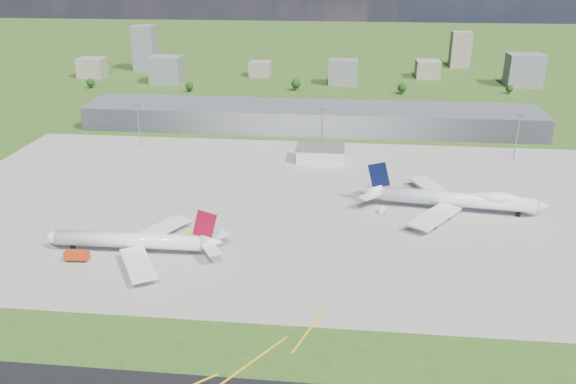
# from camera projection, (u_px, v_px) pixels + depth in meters

# --- Properties ---
(ground) EXTENTS (1400.00, 1400.00, 0.00)m
(ground) POSITION_uv_depth(u_px,v_px,m) (309.00, 135.00, 364.22)
(ground) COLOR #2D561A
(ground) RESTS_ON ground
(apron) EXTENTS (360.00, 190.00, 0.08)m
(apron) POSITION_uv_depth(u_px,v_px,m) (314.00, 204.00, 262.34)
(apron) COLOR gray
(apron) RESTS_ON ground
(terminal) EXTENTS (300.00, 42.00, 15.00)m
(terminal) POSITION_uv_depth(u_px,v_px,m) (310.00, 117.00, 375.08)
(terminal) COLOR gray
(terminal) RESTS_ON ground
(ops_building) EXTENTS (26.00, 16.00, 8.00)m
(ops_building) POSITION_uv_depth(u_px,v_px,m) (320.00, 154.00, 315.85)
(ops_building) COLOR silver
(ops_building) RESTS_ON ground
(mast_west) EXTENTS (3.50, 2.00, 25.90)m
(mast_west) POSITION_uv_depth(u_px,v_px,m) (138.00, 118.00, 334.72)
(mast_west) COLOR gray
(mast_west) RESTS_ON ground
(mast_center) EXTENTS (3.50, 2.00, 25.90)m
(mast_center) POSITION_uv_depth(u_px,v_px,m) (322.00, 123.00, 324.32)
(mast_center) COLOR gray
(mast_center) RESTS_ON ground
(mast_east) EXTENTS (3.50, 2.00, 25.90)m
(mast_east) POSITION_uv_depth(u_px,v_px,m) (518.00, 129.00, 313.92)
(mast_east) COLOR gray
(mast_east) RESTS_ON ground
(airliner_red_twin) EXTENTS (70.96, 55.43, 19.51)m
(airliner_red_twin) POSITION_uv_depth(u_px,v_px,m) (135.00, 241.00, 216.63)
(airliner_red_twin) COLOR white
(airliner_red_twin) RESTS_ON ground
(airliner_blue_quad) EXTENTS (81.26, 63.38, 21.22)m
(airliner_blue_quad) POSITION_uv_depth(u_px,v_px,m) (456.00, 199.00, 252.26)
(airliner_blue_quad) COLOR white
(airliner_blue_quad) RESTS_ON ground
(fire_truck) EXTENTS (9.14, 3.99, 3.93)m
(fire_truck) POSITION_uv_depth(u_px,v_px,m) (77.00, 256.00, 212.36)
(fire_truck) COLOR #B3330C
(fire_truck) RESTS_ON ground
(tug_yellow) EXTENTS (4.15, 4.38, 1.89)m
(tug_yellow) POSITION_uv_depth(u_px,v_px,m) (187.00, 235.00, 230.20)
(tug_yellow) COLOR yellow
(tug_yellow) RESTS_ON ground
(van_white_near) EXTENTS (3.19, 5.15, 2.46)m
(van_white_near) POSITION_uv_depth(u_px,v_px,m) (382.00, 211.00, 252.04)
(van_white_near) COLOR white
(van_white_near) RESTS_ON ground
(van_white_far) EXTENTS (5.24, 3.33, 2.50)m
(van_white_far) POSITION_uv_depth(u_px,v_px,m) (521.00, 204.00, 259.03)
(van_white_far) COLOR white
(van_white_far) RESTS_ON ground
(bldg_far_w) EXTENTS (24.00, 20.00, 18.00)m
(bldg_far_w) POSITION_uv_depth(u_px,v_px,m) (92.00, 67.00, 537.50)
(bldg_far_w) COLOR gray
(bldg_far_w) RESTS_ON ground
(bldg_w) EXTENTS (28.00, 22.00, 24.00)m
(bldg_w) POSITION_uv_depth(u_px,v_px,m) (167.00, 70.00, 510.43)
(bldg_w) COLOR slate
(bldg_w) RESTS_ON ground
(bldg_cw) EXTENTS (20.00, 18.00, 14.00)m
(bldg_cw) POSITION_uv_depth(u_px,v_px,m) (260.00, 69.00, 541.50)
(bldg_cw) COLOR gray
(bldg_cw) RESTS_ON ground
(bldg_c) EXTENTS (26.00, 20.00, 22.00)m
(bldg_c) POSITION_uv_depth(u_px,v_px,m) (343.00, 72.00, 504.87)
(bldg_c) COLOR slate
(bldg_c) RESTS_ON ground
(bldg_ce) EXTENTS (22.00, 24.00, 16.00)m
(bldg_ce) POSITION_uv_depth(u_px,v_px,m) (427.00, 69.00, 535.16)
(bldg_ce) COLOR gray
(bldg_ce) RESTS_ON ground
(bldg_e) EXTENTS (30.00, 22.00, 28.00)m
(bldg_e) POSITION_uv_depth(u_px,v_px,m) (524.00, 70.00, 497.76)
(bldg_e) COLOR slate
(bldg_e) RESTS_ON ground
(bldg_tall_w) EXTENTS (22.00, 20.00, 44.00)m
(bldg_tall_w) POSITION_uv_depth(u_px,v_px,m) (145.00, 48.00, 565.39)
(bldg_tall_w) COLOR slate
(bldg_tall_w) RESTS_ON ground
(bldg_tall_e) EXTENTS (20.00, 18.00, 36.00)m
(bldg_tall_e) POSITION_uv_depth(u_px,v_px,m) (460.00, 50.00, 582.56)
(bldg_tall_e) COLOR gray
(bldg_tall_e) RESTS_ON ground
(tree_far_w) EXTENTS (7.20, 7.20, 8.80)m
(tree_far_w) POSITION_uv_depth(u_px,v_px,m) (90.00, 82.00, 491.21)
(tree_far_w) COLOR #382314
(tree_far_w) RESTS_ON ground
(tree_w) EXTENTS (6.75, 6.75, 8.25)m
(tree_w) POSITION_uv_depth(u_px,v_px,m) (189.00, 86.00, 478.24)
(tree_w) COLOR #382314
(tree_w) RESTS_ON ground
(tree_c) EXTENTS (8.10, 8.10, 9.90)m
(tree_c) POSITION_uv_depth(u_px,v_px,m) (296.00, 84.00, 483.12)
(tree_c) COLOR #382314
(tree_c) RESTS_ON ground
(tree_e) EXTENTS (7.65, 7.65, 9.35)m
(tree_e) POSITION_uv_depth(u_px,v_px,m) (402.00, 88.00, 470.15)
(tree_e) COLOR #382314
(tree_e) RESTS_ON ground
(tree_far_e) EXTENTS (6.30, 6.30, 7.70)m
(tree_far_e) POSITION_uv_depth(u_px,v_px,m) (509.00, 89.00, 471.19)
(tree_far_e) COLOR #382314
(tree_far_e) RESTS_ON ground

